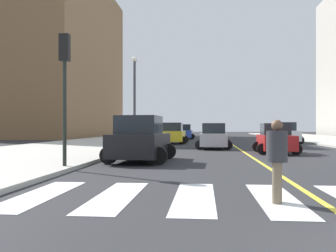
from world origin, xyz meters
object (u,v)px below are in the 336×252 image
at_px(car_black_nearest, 140,140).
at_px(car_white_second, 285,133).
at_px(street_lamp, 135,92).
at_px(car_silver_fifth, 214,137).
at_px(car_yellow_fourth, 173,134).
at_px(car_red_sixth, 276,139).
at_px(traffic_light_far_corner, 65,73).
at_px(car_blue_third, 184,132).
at_px(pedestrian_crossing, 277,157).

xyz_separation_m(car_black_nearest, car_white_second, (10.56, 19.72, -0.04)).
xyz_separation_m(car_white_second, street_lamp, (-13.33, -6.10, 3.47)).
bearing_deg(car_silver_fifth, car_yellow_fourth, 116.25).
distance_m(car_white_second, street_lamp, 15.07).
bearing_deg(car_yellow_fourth, car_red_sixth, -57.96).
bearing_deg(traffic_light_far_corner, car_red_sixth, 45.68).
relative_size(car_blue_third, street_lamp, 0.58).
bearing_deg(car_silver_fifth, traffic_light_far_corner, -111.18).
relative_size(car_black_nearest, car_red_sixth, 1.18).
relative_size(car_black_nearest, traffic_light_far_corner, 0.98).
bearing_deg(car_red_sixth, car_silver_fifth, -48.21).
bearing_deg(car_white_second, pedestrian_crossing, 78.80).
bearing_deg(pedestrian_crossing, car_black_nearest, -144.80).
bearing_deg(pedestrian_crossing, car_silver_fifth, -168.38).
bearing_deg(car_yellow_fourth, car_black_nearest, -88.87).
relative_size(car_blue_third, traffic_light_far_corner, 0.86).
bearing_deg(car_silver_fifth, car_blue_third, 100.43).
bearing_deg(car_yellow_fourth, traffic_light_far_corner, -94.74).
bearing_deg(car_black_nearest, car_red_sixth, 42.82).
xyz_separation_m(car_white_second, car_yellow_fourth, (-10.51, -1.71, -0.02)).
bearing_deg(car_blue_third, car_yellow_fourth, -91.86).
height_order(car_silver_fifth, street_lamp, street_lamp).
height_order(car_white_second, street_lamp, street_lamp).
bearing_deg(car_white_second, car_yellow_fourth, 10.07).
relative_size(car_white_second, street_lamp, 0.63).
relative_size(car_black_nearest, car_white_second, 1.06).
relative_size(car_white_second, car_silver_fifth, 1.08).
xyz_separation_m(car_red_sixth, street_lamp, (-9.94, 7.56, 3.57)).
distance_m(car_blue_third, car_red_sixth, 25.81).
bearing_deg(car_black_nearest, street_lamp, 104.13).
bearing_deg(traffic_light_far_corner, car_white_second, 61.23).
xyz_separation_m(car_white_second, traffic_light_far_corner, (-12.78, -23.28, 2.63)).
height_order(car_black_nearest, street_lamp, street_lamp).
bearing_deg(car_red_sixth, traffic_light_far_corner, 46.93).
xyz_separation_m(car_black_nearest, car_blue_third, (0.43, 30.97, -0.10)).
bearing_deg(car_black_nearest, car_white_second, 64.45).
bearing_deg(street_lamp, traffic_light_far_corner, -88.17).
relative_size(pedestrian_crossing, street_lamp, 0.24).
height_order(car_blue_third, car_red_sixth, car_blue_third).
bearing_deg(car_black_nearest, traffic_light_far_corner, -119.41).
bearing_deg(street_lamp, car_white_second, 24.59).
height_order(car_black_nearest, car_blue_third, car_black_nearest).
xyz_separation_m(car_white_second, car_silver_fifth, (-6.96, -9.50, -0.08)).
relative_size(car_white_second, car_red_sixth, 1.11).
bearing_deg(car_white_second, car_red_sixth, 76.88).
bearing_deg(car_white_second, car_black_nearest, 62.67).
relative_size(car_white_second, pedestrian_crossing, 2.57).
height_order(car_yellow_fourth, car_silver_fifth, car_yellow_fourth).
height_order(car_black_nearest, traffic_light_far_corner, traffic_light_far_corner).
bearing_deg(car_yellow_fourth, pedestrian_crossing, -79.54).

